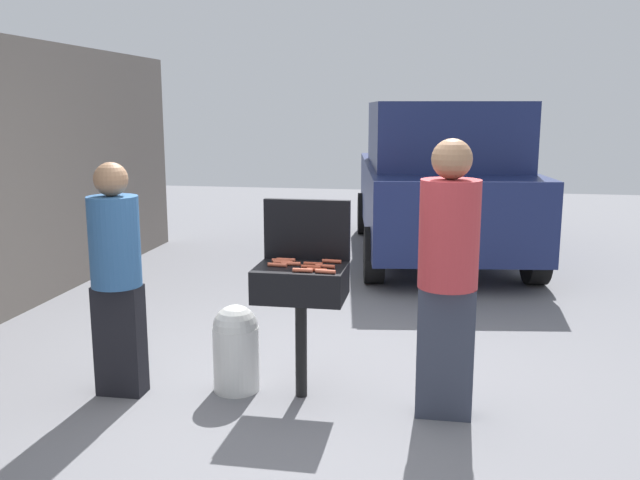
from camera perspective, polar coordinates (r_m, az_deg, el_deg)
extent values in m
plane|color=slate|center=(4.88, -0.79, -12.63)|extent=(24.00, 24.00, 0.00)
cylinder|color=black|center=(4.71, -1.58, -8.96)|extent=(0.08, 0.08, 0.69)
cube|color=black|center=(4.57, -1.61, -3.57)|extent=(0.60, 0.44, 0.22)
cube|color=black|center=(4.72, -1.10, 0.86)|extent=(0.60, 0.05, 0.42)
cylinder|color=#B74C33|center=(4.50, 0.43, -2.20)|extent=(0.13, 0.04, 0.03)
cylinder|color=#AD4228|center=(4.48, -0.76, -2.27)|extent=(0.13, 0.03, 0.03)
cylinder|color=#AD4228|center=(4.56, -0.56, -2.01)|extent=(0.13, 0.03, 0.03)
cylinder|color=#B74C33|center=(4.64, 0.98, -1.78)|extent=(0.13, 0.04, 0.03)
cylinder|color=#C6593D|center=(4.69, -2.86, -1.66)|extent=(0.13, 0.03, 0.03)
cylinder|color=#C6593D|center=(4.55, -3.57, -2.08)|extent=(0.13, 0.04, 0.03)
cylinder|color=#C6593D|center=(4.61, -3.10, -1.88)|extent=(0.13, 0.03, 0.03)
cylinder|color=#C6593D|center=(4.57, -2.44, -1.99)|extent=(0.13, 0.04, 0.03)
cylinder|color=#C6593D|center=(4.35, 0.46, -2.65)|extent=(0.13, 0.04, 0.03)
cylinder|color=#C6593D|center=(4.39, -1.45, -2.54)|extent=(0.13, 0.03, 0.03)
cylinder|color=#AD4228|center=(4.40, -0.26, -2.50)|extent=(0.13, 0.04, 0.03)
cylinder|color=#B74C33|center=(4.67, -3.23, -1.73)|extent=(0.13, 0.03, 0.03)
cylinder|color=silver|center=(4.88, -7.00, -9.79)|extent=(0.32, 0.32, 0.46)
sphere|color=silver|center=(4.80, -7.07, -7.22)|extent=(0.31, 0.31, 0.31)
cube|color=black|center=(4.93, -16.31, -8.01)|extent=(0.32, 0.18, 0.77)
cylinder|color=#2D598C|center=(4.76, -16.76, -0.12)|extent=(0.34, 0.34, 0.61)
sphere|color=#936B4C|center=(4.70, -17.04, 4.87)|extent=(0.22, 0.22, 0.22)
cube|color=#333847|center=(4.48, 10.37, -9.15)|extent=(0.35, 0.20, 0.85)
cylinder|color=#B23338|center=(4.28, 10.72, 0.48)|extent=(0.37, 0.37, 0.67)
sphere|color=#936B4C|center=(4.22, 10.94, 6.65)|extent=(0.25, 0.25, 0.25)
cube|color=navy|center=(9.24, 9.73, 3.48)|extent=(2.50, 4.62, 0.90)
cube|color=navy|center=(8.97, 10.08, 8.70)|extent=(2.11, 2.82, 0.80)
cylinder|color=black|center=(8.01, 17.53, -1.29)|extent=(0.31, 0.66, 0.64)
cylinder|color=black|center=(7.72, 4.52, -1.26)|extent=(0.31, 0.66, 0.64)
cylinder|color=black|center=(10.96, 13.25, 2.13)|extent=(0.31, 0.66, 0.64)
cylinder|color=black|center=(10.74, 3.76, 2.23)|extent=(0.31, 0.66, 0.64)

